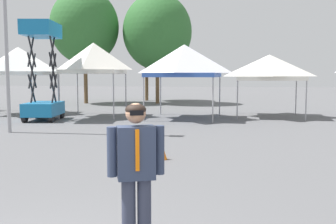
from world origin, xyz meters
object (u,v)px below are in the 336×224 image
Objects in this scene: canopy_tent_center at (18,61)px; canopy_tent_far_right at (94,58)px; tree_behind_tents_center at (157,32)px; canopy_tent_far_left at (269,68)px; traffic_cone_lot_center at (161,150)px; scissor_lift at (43,92)px; canopy_tent_right_of_center at (184,61)px; tree_behind_tents_left at (146,31)px; person_foreground at (136,169)px; tree_behind_tents_right at (85,27)px.

canopy_tent_center is 4.54m from canopy_tent_far_right.
tree_behind_tents_center is (1.37, 9.63, 2.37)m from canopy_tent_far_right.
canopy_tent_far_left is 6.80× the size of traffic_cone_lot_center.
canopy_tent_center is 0.80× the size of scissor_lift.
scissor_lift reaches higher than canopy_tent_far_right.
canopy_tent_far_left is 0.73× the size of scissor_lift.
canopy_tent_far_right is (4.51, -0.58, 0.09)m from canopy_tent_center.
tree_behind_tents_left is at bearing 110.59° from canopy_tent_right_of_center.
canopy_tent_far_right is 1.13× the size of canopy_tent_far_left.
traffic_cone_lot_center is at bearing 97.76° from person_foreground.
tree_behind_tents_right is 1.04× the size of tree_behind_tents_center.
person_foreground is 0.23× the size of tree_behind_tents_left.
canopy_tent_far_left is 16.26m from person_foreground.
canopy_tent_far_left is at bearing 3.74° from canopy_tent_center.
tree_behind_tents_left is at bearing 70.47° from canopy_tent_center.
person_foreground is 24.94m from tree_behind_tents_center.
canopy_tent_right_of_center is (9.16, -0.70, -0.07)m from canopy_tent_center.
canopy_tent_center is 1.01× the size of canopy_tent_right_of_center.
tree_behind_tents_left is at bearing 128.47° from canopy_tent_far_left.
canopy_tent_center is at bearing -109.53° from tree_behind_tents_left.
traffic_cone_lot_center is at bearing -60.68° from canopy_tent_far_right.
tree_behind_tents_center is (-3.29, 9.75, 2.54)m from canopy_tent_right_of_center.
tree_behind_tents_center is at bearing 57.04° from canopy_tent_center.
canopy_tent_right_of_center is at bearing -1.49° from canopy_tent_far_right.
canopy_tent_far_right is 8.93m from canopy_tent_far_left.
tree_behind_tents_right is at bearing 113.15° from person_foreground.
canopy_tent_center is at bearing 175.64° from canopy_tent_right_of_center.
tree_behind_tents_right is (-12.81, 7.39, 3.23)m from canopy_tent_far_left.
scissor_lift is at bearing -131.25° from canopy_tent_far_right.
canopy_tent_center is 4.07m from scissor_lift.
scissor_lift reaches higher than person_foreground.
tree_behind_tents_left is 16.03× the size of traffic_cone_lot_center.
scissor_lift is (-1.75, -2.00, -1.63)m from canopy_tent_far_right.
canopy_tent_far_left is (8.80, 1.45, -0.46)m from canopy_tent_far_right.
canopy_tent_far_left is 0.39× the size of tree_behind_tents_right.
scissor_lift is at bearing -163.69° from canopy_tent_right_of_center.
canopy_tent_center is 0.43× the size of tree_behind_tents_right.
canopy_tent_center is 13.34m from canopy_tent_far_left.
canopy_tent_center is 14.21m from traffic_cone_lot_center.
canopy_tent_far_right is at bearing 112.39° from person_foreground.
traffic_cone_lot_center is (5.27, -9.39, -2.72)m from canopy_tent_far_right.
tree_behind_tents_center is at bearing 8.42° from tree_behind_tents_right.
tree_behind_tents_center reaches higher than tree_behind_tents_left.
canopy_tent_far_right is at bearing -7.30° from canopy_tent_center.
traffic_cone_lot_center is at bearing -63.02° from tree_behind_tents_right.
canopy_tent_far_left is 1.87× the size of person_foreground.
canopy_tent_right_of_center is at bearing 16.31° from scissor_lift.
scissor_lift is 0.53× the size of tree_behind_tents_right.
tree_behind_tents_right is at bearing 86.53° from canopy_tent_center.
canopy_tent_right_of_center reaches higher than traffic_cone_lot_center.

